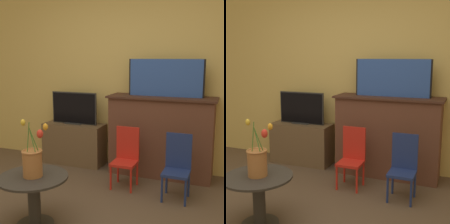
{
  "view_description": "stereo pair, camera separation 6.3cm",
  "coord_description": "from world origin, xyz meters",
  "views": [
    {
      "loc": [
        1.29,
        -1.91,
        1.51
      ],
      "look_at": [
        0.09,
        1.18,
        0.92
      ],
      "focal_mm": 50.0,
      "sensor_mm": 36.0,
      "label": 1
    },
    {
      "loc": [
        1.35,
        -1.88,
        1.51
      ],
      "look_at": [
        0.09,
        1.18,
        0.92
      ],
      "focal_mm": 50.0,
      "sensor_mm": 36.0,
      "label": 2
    }
  ],
  "objects": [
    {
      "name": "tv_stand",
      "position": [
        -0.76,
        1.9,
        0.29
      ],
      "size": [
        0.86,
        0.36,
        0.57
      ],
      "color": "brown",
      "rests_on": "ground"
    },
    {
      "name": "vase_tulips",
      "position": [
        -0.29,
        0.26,
        0.61
      ],
      "size": [
        0.23,
        0.19,
        0.51
      ],
      "color": "#AD6B38",
      "rests_on": "side_table"
    },
    {
      "name": "chair_red",
      "position": [
        0.18,
        1.4,
        0.37
      ],
      "size": [
        0.28,
        0.28,
        0.7
      ],
      "color": "red",
      "rests_on": "ground"
    },
    {
      "name": "tv_monitor",
      "position": [
        -0.76,
        1.91,
        0.79
      ],
      "size": [
        0.68,
        0.12,
        0.45
      ],
      "color": "#2D2D2D",
      "rests_on": "tv_stand"
    },
    {
      "name": "side_table",
      "position": [
        -0.3,
        0.26,
        0.31
      ],
      "size": [
        0.61,
        0.61,
        0.47
      ],
      "color": "#332D28",
      "rests_on": "ground"
    },
    {
      "name": "wall_back",
      "position": [
        0.0,
        2.13,
        1.35
      ],
      "size": [
        8.0,
        0.06,
        2.7
      ],
      "color": "#E0BC66",
      "rests_on": "ground"
    },
    {
      "name": "painting",
      "position": [
        0.51,
        1.9,
        1.25
      ],
      "size": [
        0.94,
        0.03,
        0.46
      ],
      "color": "black",
      "rests_on": "fireplace_mantel"
    },
    {
      "name": "chair_blue",
      "position": [
        0.79,
        1.3,
        0.37
      ],
      "size": [
        0.28,
        0.28,
        0.7
      ],
      "color": "navy",
      "rests_on": "ground"
    },
    {
      "name": "fireplace_mantel",
      "position": [
        0.48,
        1.9,
        0.52
      ],
      "size": [
        1.34,
        0.44,
        1.02
      ],
      "color": "brown",
      "rests_on": "ground"
    }
  ]
}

